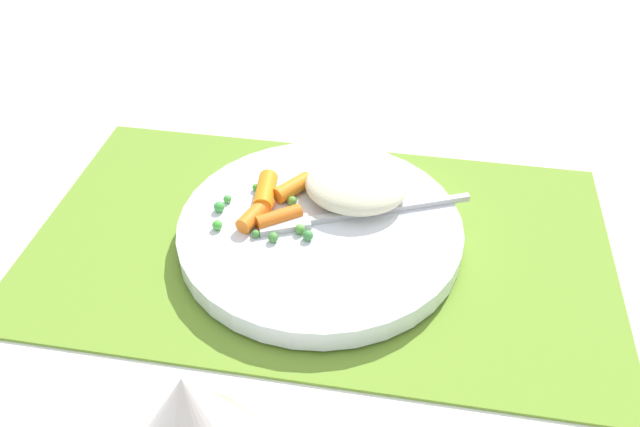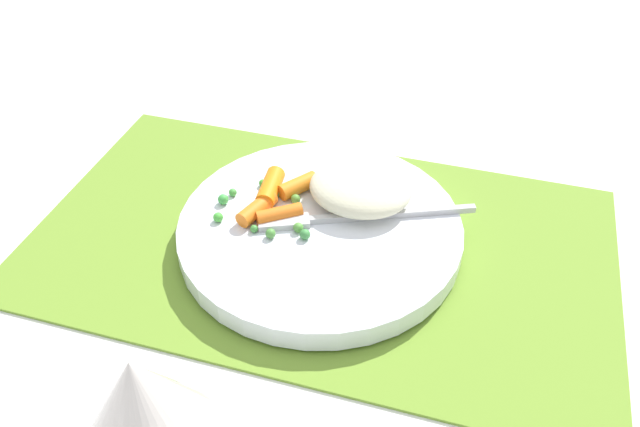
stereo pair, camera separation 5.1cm
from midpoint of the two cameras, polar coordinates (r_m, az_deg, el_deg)
ground_plane at (r=0.59m, az=-2.46°, el=-2.76°), size 2.40×2.40×0.00m
placemat at (r=0.59m, az=-2.46°, el=-2.54°), size 0.52×0.30×0.01m
plate at (r=0.58m, az=-2.50°, el=-1.60°), size 0.25×0.25×0.02m
rice_mound at (r=0.59m, az=0.73°, el=2.39°), size 0.09×0.08×0.03m
carrot_portion at (r=0.59m, az=-6.70°, el=1.08°), size 0.06×0.08×0.02m
pea_scatter at (r=0.58m, az=-7.51°, el=-0.21°), size 0.10×0.07×0.01m
fork at (r=0.57m, az=-0.37°, el=-0.30°), size 0.18×0.09×0.01m
wine_glass at (r=0.37m, az=-15.25°, el=-17.64°), size 0.08×0.08×0.14m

